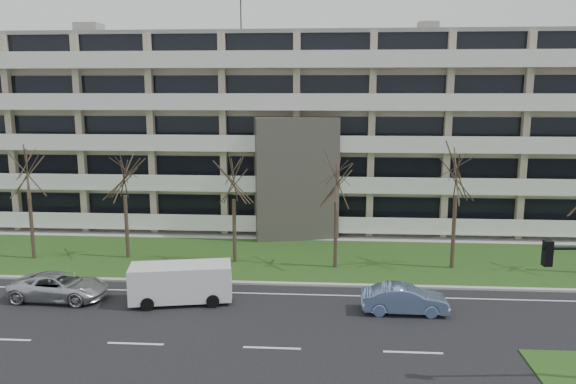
{
  "coord_description": "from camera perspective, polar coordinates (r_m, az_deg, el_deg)",
  "views": [
    {
      "loc": [
        2.26,
        -22.42,
        10.93
      ],
      "look_at": [
        -0.0,
        10.0,
        5.01
      ],
      "focal_mm": 35.0,
      "sensor_mm": 36.0,
      "label": 1
    }
  ],
  "objects": [
    {
      "name": "tree_1",
      "position": [
        39.49,
        -25.04,
        2.54
      ],
      "size": [
        4.02,
        4.02,
        8.04
      ],
      "color": "#382B21",
      "rests_on": "ground"
    },
    {
      "name": "lane_edge_line",
      "position": [
        31.0,
        -0.45,
        -10.32
      ],
      "size": [
        90.0,
        0.12,
        0.01
      ],
      "primitive_type": "cube",
      "color": "white",
      "rests_on": "ground"
    },
    {
      "name": "apartment_building",
      "position": [
        47.91,
        1.28,
        6.35
      ],
      "size": [
        60.5,
        15.1,
        18.75
      ],
      "color": "tan",
      "rests_on": "ground"
    },
    {
      "name": "silver_pickup",
      "position": [
        32.42,
        -22.21,
        -8.87
      ],
      "size": [
        5.16,
        2.57,
        1.4
      ],
      "primitive_type": "imported",
      "rotation": [
        0.0,
        0.0,
        1.52
      ],
      "color": "silver",
      "rests_on": "ground"
    },
    {
      "name": "tree_3",
      "position": [
        35.25,
        -5.57,
        1.81
      ],
      "size": [
        3.7,
        3.7,
        7.39
      ],
      "color": "#382B21",
      "rests_on": "ground"
    },
    {
      "name": "grass_verge",
      "position": [
        37.13,
        0.33,
        -6.76
      ],
      "size": [
        90.0,
        10.0,
        0.06
      ],
      "primitive_type": "cube",
      "color": "#2A4D19",
      "rests_on": "ground"
    },
    {
      "name": "sidewalk",
      "position": [
        42.41,
        0.8,
        -4.57
      ],
      "size": [
        90.0,
        2.0,
        0.08
      ],
      "primitive_type": "cube",
      "color": "#B2B2AD",
      "rests_on": "ground"
    },
    {
      "name": "blue_sedan",
      "position": [
        28.94,
        11.74,
        -10.61
      ],
      "size": [
        4.26,
        1.5,
        1.4
      ],
      "primitive_type": "imported",
      "rotation": [
        0.0,
        0.0,
        1.57
      ],
      "color": "#7694CC",
      "rests_on": "ground"
    },
    {
      "name": "tree_5",
      "position": [
        35.26,
        16.8,
        2.45
      ],
      "size": [
        4.1,
        4.1,
        8.2
      ],
      "color": "#382B21",
      "rests_on": "ground"
    },
    {
      "name": "ground",
      "position": [
        25.05,
        -1.65,
        -15.57
      ],
      "size": [
        160.0,
        160.0,
        0.0
      ],
      "primitive_type": "plane",
      "color": "black",
      "rests_on": "ground"
    },
    {
      "name": "tree_4",
      "position": [
        34.12,
        4.95,
        1.69
      ],
      "size": [
        3.75,
        3.75,
        7.51
      ],
      "color": "#382B21",
      "rests_on": "ground"
    },
    {
      "name": "white_van",
      "position": [
        30.03,
        -10.7,
        -8.76
      ],
      "size": [
        5.48,
        2.89,
        2.02
      ],
      "rotation": [
        0.0,
        0.0,
        0.2
      ],
      "color": "white",
      "rests_on": "ground"
    },
    {
      "name": "curb",
      "position": [
        32.38,
        -0.25,
        -9.3
      ],
      "size": [
        90.0,
        0.35,
        0.12
      ],
      "primitive_type": "cube",
      "color": "#B2B2AD",
      "rests_on": "ground"
    },
    {
      "name": "tree_2",
      "position": [
        37.52,
        -16.36,
        2.13
      ],
      "size": [
        3.77,
        3.77,
        7.54
      ],
      "color": "#382B21",
      "rests_on": "ground"
    }
  ]
}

